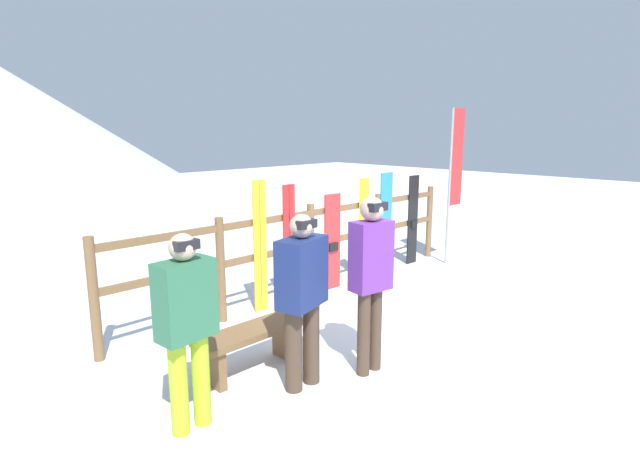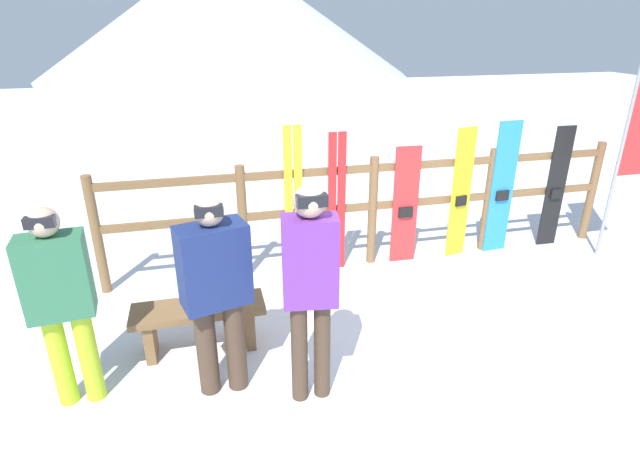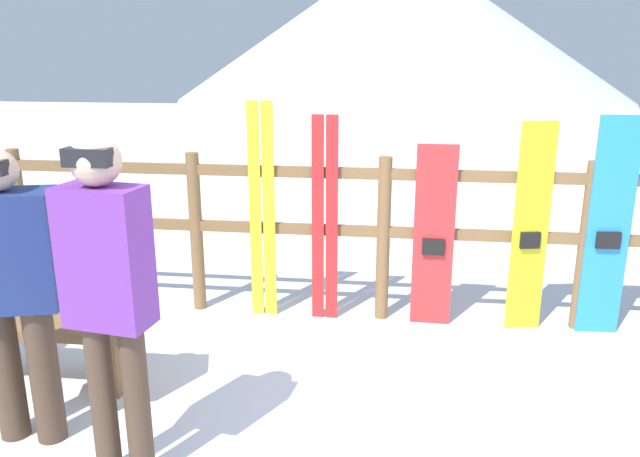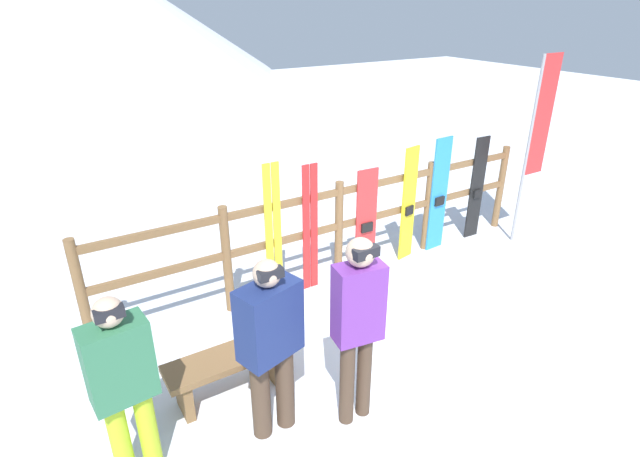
% 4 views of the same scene
% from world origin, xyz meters
% --- Properties ---
extents(ground_plane, '(40.00, 40.00, 0.00)m').
position_xyz_m(ground_plane, '(0.00, 0.00, 0.00)').
color(ground_plane, white).
extents(mountain_backdrop, '(18.00, 18.00, 6.00)m').
position_xyz_m(mountain_backdrop, '(0.00, 23.63, 3.00)').
color(mountain_backdrop, silver).
rests_on(mountain_backdrop, ground).
extents(fence, '(5.95, 0.10, 1.27)m').
position_xyz_m(fence, '(0.00, 1.63, 0.75)').
color(fence, brown).
rests_on(fence, ground).
extents(bench, '(1.10, 0.36, 0.43)m').
position_xyz_m(bench, '(-1.98, 0.38, 0.31)').
color(bench, brown).
rests_on(bench, ground).
extents(person_navy, '(0.53, 0.38, 1.57)m').
position_xyz_m(person_navy, '(-1.82, -0.17, 0.89)').
color(person_navy, '#4C3828').
rests_on(person_navy, ground).
extents(person_purple, '(0.41, 0.26, 1.68)m').
position_xyz_m(person_purple, '(-1.19, -0.41, 0.99)').
color(person_purple, '#4C3828').
rests_on(person_purple, ground).
extents(ski_pair_yellow, '(0.20, 0.02, 1.67)m').
position_xyz_m(ski_pair_yellow, '(-0.92, 1.58, 0.83)').
color(ski_pair_yellow, yellow).
rests_on(ski_pair_yellow, ground).
extents(ski_pair_red, '(0.20, 0.02, 1.57)m').
position_xyz_m(ski_pair_red, '(-0.44, 1.58, 0.79)').
color(ski_pair_red, red).
rests_on(ski_pair_red, ground).
extents(snowboard_red, '(0.30, 0.06, 1.37)m').
position_xyz_m(snowboard_red, '(0.37, 1.58, 0.68)').
color(snowboard_red, red).
rests_on(snowboard_red, ground).
extents(snowboard_yellow, '(0.26, 0.09, 1.55)m').
position_xyz_m(snowboard_yellow, '(1.05, 1.58, 0.77)').
color(snowboard_yellow, yellow).
rests_on(snowboard_yellow, ground).
extents(snowboard_blue, '(0.30, 0.07, 1.60)m').
position_xyz_m(snowboard_blue, '(1.59, 1.58, 0.79)').
color(snowboard_blue, '#288CE0').
rests_on(snowboard_blue, ground).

